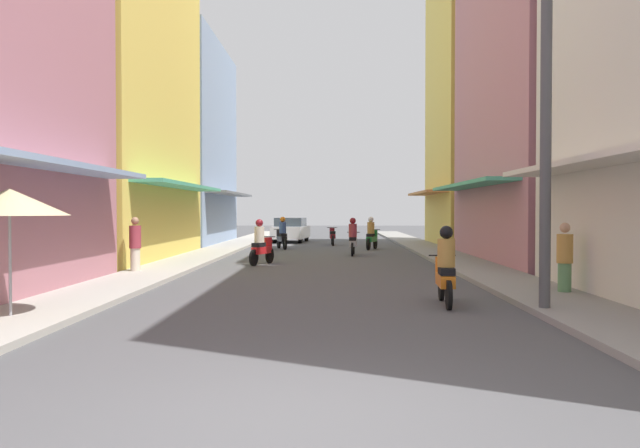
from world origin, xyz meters
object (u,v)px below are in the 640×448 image
(motorbike_black, at_px, (282,235))
(motorbike_orange, at_px, (445,270))
(motorbike_silver, at_px, (353,238))
(motorbike_maroon, at_px, (332,236))
(motorbike_green, at_px, (372,235))
(utility_pole, at_px, (546,103))
(pedestrian_midway, at_px, (565,260))
(pedestrian_foreground, at_px, (135,246))
(motorbike_red, at_px, (262,244))
(parked_car, at_px, (291,230))
(vendor_umbrella, at_px, (9,202))

(motorbike_black, xyz_separation_m, motorbike_orange, (4.71, -18.19, 0.00))
(motorbike_silver, height_order, motorbike_orange, same)
(motorbike_maroon, height_order, motorbike_green, motorbike_green)
(motorbike_green, height_order, utility_pole, utility_pole)
(pedestrian_midway, bearing_deg, pedestrian_foreground, 157.25)
(motorbike_red, bearing_deg, motorbike_orange, -63.28)
(motorbike_silver, distance_m, motorbike_maroon, 7.68)
(motorbike_maroon, bearing_deg, parked_car, 127.19)
(motorbike_red, height_order, pedestrian_midway, pedestrian_midway)
(motorbike_black, distance_m, motorbike_green, 4.36)
(motorbike_orange, relative_size, motorbike_green, 1.04)
(vendor_umbrella, height_order, utility_pole, utility_pole)
(motorbike_red, relative_size, motorbike_orange, 0.96)
(motorbike_red, height_order, pedestrian_foreground, pedestrian_foreground)
(motorbike_silver, relative_size, parked_car, 0.43)
(motorbike_black, xyz_separation_m, motorbike_red, (0.01, -8.86, 0.00))
(motorbike_red, distance_m, pedestrian_foreground, 4.86)
(pedestrian_midway, distance_m, vendor_umbrella, 10.98)
(motorbike_maroon, relative_size, motorbike_red, 1.05)
(motorbike_black, height_order, motorbike_red, same)
(motorbike_red, bearing_deg, motorbike_green, 63.15)
(motorbike_black, distance_m, motorbike_maroon, 4.20)
(motorbike_silver, bearing_deg, motorbike_black, 128.17)
(parked_car, distance_m, vendor_umbrella, 27.12)
(pedestrian_midway, height_order, utility_pole, utility_pole)
(motorbike_silver, xyz_separation_m, utility_pole, (2.99, -15.00, 3.10))
(pedestrian_midway, distance_m, utility_pole, 3.94)
(motorbike_maroon, height_order, pedestrian_midway, pedestrian_midway)
(motorbike_silver, xyz_separation_m, motorbike_red, (-3.31, -4.63, 0.00))
(utility_pole, bearing_deg, pedestrian_foreground, 144.74)
(motorbike_green, relative_size, vendor_umbrella, 0.78)
(motorbike_red, bearing_deg, motorbike_black, 90.09)
(motorbike_green, distance_m, utility_pole, 19.29)
(motorbike_orange, xyz_separation_m, pedestrian_midway, (2.79, 1.22, 0.10))
(motorbike_black, height_order, utility_pole, utility_pole)
(motorbike_green, bearing_deg, motorbike_orange, -88.87)
(parked_car, bearing_deg, motorbike_orange, -79.26)
(motorbike_black, bearing_deg, motorbike_maroon, 54.10)
(motorbike_red, distance_m, motorbike_orange, 10.44)
(motorbike_red, xyz_separation_m, pedestrian_midway, (7.48, -8.10, 0.10))
(motorbike_green, xyz_separation_m, pedestrian_midway, (3.14, -16.68, 0.10))
(motorbike_red, height_order, motorbike_orange, same)
(motorbike_black, relative_size, motorbike_red, 1.01)
(motorbike_maroon, distance_m, motorbike_green, 4.15)
(motorbike_maroon, distance_m, pedestrian_foreground, 16.86)
(motorbike_red, xyz_separation_m, motorbike_orange, (4.69, -9.32, 0.00))
(motorbike_orange, relative_size, vendor_umbrella, 0.81)
(motorbike_red, relative_size, pedestrian_midway, 1.07)
(pedestrian_midway, relative_size, utility_pole, 0.22)
(motorbike_maroon, height_order, utility_pole, utility_pole)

